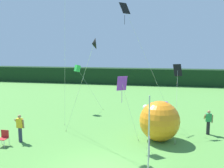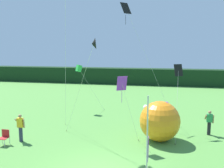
{
  "view_description": "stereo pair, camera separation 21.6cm",
  "coord_description": "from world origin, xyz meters",
  "px_view_note": "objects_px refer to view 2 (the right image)",
  "views": [
    {
      "loc": [
        2.76,
        -10.64,
        5.65
      ],
      "look_at": [
        -0.01,
        3.65,
        3.57
      ],
      "focal_mm": 40.85,
      "sensor_mm": 36.0,
      "label": 1
    },
    {
      "loc": [
        2.98,
        -10.6,
        5.65
      ],
      "look_at": [
        -0.01,
        3.65,
        3.57
      ],
      "focal_mm": 40.85,
      "sensor_mm": 36.0,
      "label": 2
    }
  ],
  "objects_px": {
    "folding_chair": "(4,136)",
    "banner_flag": "(148,139)",
    "kite_green_box_6": "(79,69)",
    "kite_black_diamond_5": "(128,14)",
    "person_near_banner": "(21,127)",
    "kite_black_delta_1": "(94,44)",
    "kite_purple_diamond_3": "(122,86)",
    "person_far_left": "(209,122)",
    "person_mid_field": "(159,111)",
    "kite_black_diamond_4": "(178,73)",
    "inflatable_balloon": "(160,121)"
  },
  "relations": [
    {
      "from": "folding_chair",
      "to": "banner_flag",
      "type": "bearing_deg",
      "value": -14.57
    },
    {
      "from": "person_near_banner",
      "to": "folding_chair",
      "type": "relative_size",
      "value": 1.89
    },
    {
      "from": "person_mid_field",
      "to": "kite_green_box_6",
      "type": "relative_size",
      "value": 0.39
    },
    {
      "from": "banner_flag",
      "to": "person_mid_field",
      "type": "height_order",
      "value": "banner_flag"
    },
    {
      "from": "person_near_banner",
      "to": "banner_flag",
      "type": "bearing_deg",
      "value": -20.38
    },
    {
      "from": "kite_black_delta_1",
      "to": "folding_chair",
      "type": "bearing_deg",
      "value": -170.77
    },
    {
      "from": "person_near_banner",
      "to": "person_mid_field",
      "type": "xyz_separation_m",
      "value": [
        8.1,
        5.97,
        -0.04
      ]
    },
    {
      "from": "inflatable_balloon",
      "to": "kite_purple_diamond_3",
      "type": "bearing_deg",
      "value": -152.44
    },
    {
      "from": "folding_chair",
      "to": "person_near_banner",
      "type": "bearing_deg",
      "value": 47.84
    },
    {
      "from": "inflatable_balloon",
      "to": "folding_chair",
      "type": "height_order",
      "value": "inflatable_balloon"
    },
    {
      "from": "person_near_banner",
      "to": "kite_black_diamond_4",
      "type": "height_order",
      "value": "kite_black_diamond_4"
    },
    {
      "from": "person_near_banner",
      "to": "kite_green_box_6",
      "type": "xyz_separation_m",
      "value": [
        0.95,
        8.09,
        2.92
      ]
    },
    {
      "from": "kite_black_delta_1",
      "to": "kite_green_box_6",
      "type": "distance_m",
      "value": 8.97
    },
    {
      "from": "inflatable_balloon",
      "to": "kite_purple_diamond_3",
      "type": "distance_m",
      "value": 3.3
    },
    {
      "from": "folding_chair",
      "to": "kite_green_box_6",
      "type": "xyz_separation_m",
      "value": [
        1.59,
        8.8,
        3.3
      ]
    },
    {
      "from": "person_far_left",
      "to": "kite_black_diamond_5",
      "type": "distance_m",
      "value": 9.65
    },
    {
      "from": "person_mid_field",
      "to": "folding_chair",
      "type": "bearing_deg",
      "value": -142.6
    },
    {
      "from": "banner_flag",
      "to": "person_near_banner",
      "type": "bearing_deg",
      "value": 159.62
    },
    {
      "from": "banner_flag",
      "to": "person_near_banner",
      "type": "relative_size",
      "value": 2.22
    },
    {
      "from": "kite_black_diamond_4",
      "to": "kite_black_diamond_5",
      "type": "xyz_separation_m",
      "value": [
        -3.71,
        2.23,
        4.2
      ]
    },
    {
      "from": "kite_black_delta_1",
      "to": "kite_purple_diamond_3",
      "type": "relative_size",
      "value": 1.53
    },
    {
      "from": "inflatable_balloon",
      "to": "kite_black_diamond_4",
      "type": "height_order",
      "value": "kite_black_diamond_4"
    },
    {
      "from": "kite_black_delta_1",
      "to": "person_far_left",
      "type": "bearing_deg",
      "value": 26.87
    },
    {
      "from": "person_near_banner",
      "to": "person_far_left",
      "type": "distance_m",
      "value": 11.93
    },
    {
      "from": "person_far_left",
      "to": "folding_chair",
      "type": "height_order",
      "value": "person_far_left"
    },
    {
      "from": "person_mid_field",
      "to": "kite_green_box_6",
      "type": "height_order",
      "value": "kite_green_box_6"
    },
    {
      "from": "person_mid_field",
      "to": "person_far_left",
      "type": "distance_m",
      "value": 4.06
    },
    {
      "from": "person_far_left",
      "to": "kite_purple_diamond_3",
      "type": "distance_m",
      "value": 6.54
    },
    {
      "from": "person_mid_field",
      "to": "kite_black_diamond_4",
      "type": "relative_size",
      "value": 0.35
    },
    {
      "from": "kite_black_delta_1",
      "to": "kite_purple_diamond_3",
      "type": "distance_m",
      "value": 2.84
    },
    {
      "from": "folding_chair",
      "to": "kite_black_diamond_5",
      "type": "relative_size",
      "value": 0.1
    },
    {
      "from": "banner_flag",
      "to": "inflatable_balloon",
      "type": "distance_m",
      "value": 4.8
    },
    {
      "from": "inflatable_balloon",
      "to": "kite_black_delta_1",
      "type": "distance_m",
      "value": 6.1
    },
    {
      "from": "banner_flag",
      "to": "person_mid_field",
      "type": "relative_size",
      "value": 2.32
    },
    {
      "from": "kite_purple_diamond_3",
      "to": "kite_black_diamond_4",
      "type": "relative_size",
      "value": 0.89
    },
    {
      "from": "inflatable_balloon",
      "to": "kite_black_diamond_4",
      "type": "relative_size",
      "value": 0.54
    },
    {
      "from": "person_near_banner",
      "to": "kite_black_diamond_4",
      "type": "relative_size",
      "value": 0.37
    },
    {
      "from": "banner_flag",
      "to": "kite_black_diamond_4",
      "type": "bearing_deg",
      "value": 77.54
    },
    {
      "from": "person_far_left",
      "to": "person_near_banner",
      "type": "bearing_deg",
      "value": -162.53
    },
    {
      "from": "banner_flag",
      "to": "kite_black_diamond_5",
      "type": "distance_m",
      "value": 11.28
    },
    {
      "from": "person_far_left",
      "to": "kite_black_delta_1",
      "type": "xyz_separation_m",
      "value": [
        -6.78,
        -3.43,
        4.97
      ]
    },
    {
      "from": "person_far_left",
      "to": "inflatable_balloon",
      "type": "relative_size",
      "value": 0.66
    },
    {
      "from": "kite_black_diamond_5",
      "to": "banner_flag",
      "type": "bearing_deg",
      "value": -76.24
    },
    {
      "from": "kite_black_delta_1",
      "to": "kite_black_diamond_5",
      "type": "distance_m",
      "value": 6.5
    },
    {
      "from": "person_far_left",
      "to": "kite_black_delta_1",
      "type": "distance_m",
      "value": 9.08
    },
    {
      "from": "folding_chair",
      "to": "kite_green_box_6",
      "type": "relative_size",
      "value": 0.21
    },
    {
      "from": "kite_purple_diamond_3",
      "to": "kite_black_diamond_4",
      "type": "distance_m",
      "value": 4.53
    },
    {
      "from": "kite_black_diamond_4",
      "to": "person_mid_field",
      "type": "bearing_deg",
      "value": 120.59
    },
    {
      "from": "kite_black_delta_1",
      "to": "kite_black_diamond_5",
      "type": "bearing_deg",
      "value": 80.39
    },
    {
      "from": "person_mid_field",
      "to": "kite_green_box_6",
      "type": "distance_m",
      "value": 8.02
    }
  ]
}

